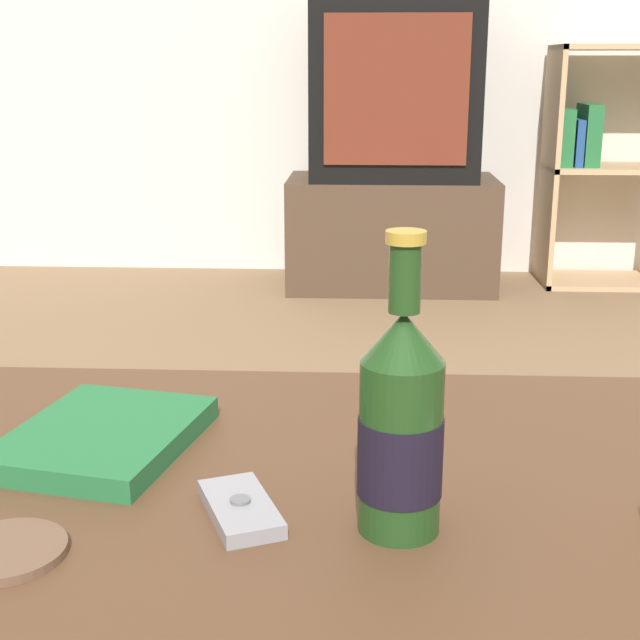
{
  "coord_description": "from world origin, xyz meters",
  "views": [
    {
      "loc": [
        0.12,
        -0.75,
        0.85
      ],
      "look_at": [
        0.07,
        0.24,
        0.57
      ],
      "focal_mm": 50.0,
      "sensor_mm": 36.0,
      "label": 1
    }
  ],
  "objects_px": {
    "television": "(394,89)",
    "tv_stand": "(391,232)",
    "beer_bottle": "(401,427)",
    "cell_phone": "(240,509)",
    "bookshelf": "(599,161)",
    "table_book": "(104,437)"
  },
  "relations": [
    {
      "from": "television",
      "to": "table_book",
      "type": "bearing_deg",
      "value": -98.12
    },
    {
      "from": "television",
      "to": "cell_phone",
      "type": "relative_size",
      "value": 5.54
    },
    {
      "from": "cell_phone",
      "to": "beer_bottle",
      "type": "bearing_deg",
      "value": -28.89
    },
    {
      "from": "television",
      "to": "bookshelf",
      "type": "bearing_deg",
      "value": 6.07
    },
    {
      "from": "tv_stand",
      "to": "beer_bottle",
      "type": "height_order",
      "value": "beer_bottle"
    },
    {
      "from": "tv_stand",
      "to": "television",
      "type": "distance_m",
      "value": 0.55
    },
    {
      "from": "cell_phone",
      "to": "television",
      "type": "bearing_deg",
      "value": 62.79
    },
    {
      "from": "television",
      "to": "cell_phone",
      "type": "height_order",
      "value": "television"
    },
    {
      "from": "television",
      "to": "bookshelf",
      "type": "xyz_separation_m",
      "value": [
        0.81,
        0.09,
        -0.27
      ]
    },
    {
      "from": "table_book",
      "to": "television",
      "type": "bearing_deg",
      "value": 93.81
    },
    {
      "from": "television",
      "to": "cell_phone",
      "type": "xyz_separation_m",
      "value": [
        -0.21,
        -2.77,
        -0.29
      ]
    },
    {
      "from": "bookshelf",
      "to": "table_book",
      "type": "xyz_separation_m",
      "value": [
        -1.18,
        -2.72,
        -0.01
      ]
    },
    {
      "from": "television",
      "to": "beer_bottle",
      "type": "relative_size",
      "value": 2.57
    },
    {
      "from": "television",
      "to": "tv_stand",
      "type": "bearing_deg",
      "value": 90.0
    },
    {
      "from": "beer_bottle",
      "to": "cell_phone",
      "type": "height_order",
      "value": "beer_bottle"
    },
    {
      "from": "beer_bottle",
      "to": "table_book",
      "type": "bearing_deg",
      "value": 152.98
    },
    {
      "from": "tv_stand",
      "to": "television",
      "type": "bearing_deg",
      "value": -90.0
    },
    {
      "from": "beer_bottle",
      "to": "tv_stand",
      "type": "bearing_deg",
      "value": 88.48
    },
    {
      "from": "beer_bottle",
      "to": "television",
      "type": "bearing_deg",
      "value": 88.48
    },
    {
      "from": "beer_bottle",
      "to": "table_book",
      "type": "xyz_separation_m",
      "value": [
        -0.3,
        0.15,
        -0.08
      ]
    },
    {
      "from": "tv_stand",
      "to": "table_book",
      "type": "distance_m",
      "value": 2.68
    },
    {
      "from": "cell_phone",
      "to": "bookshelf",
      "type": "bearing_deg",
      "value": 47.52
    }
  ]
}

